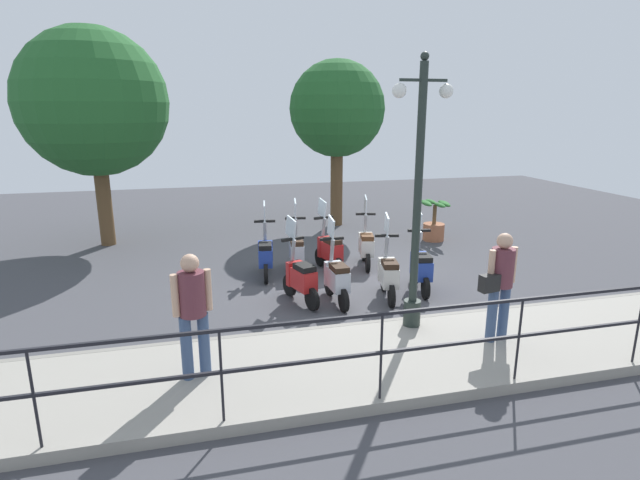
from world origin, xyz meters
TOP-DOWN VIEW (x-y plane):
  - ground_plane at (0.00, 0.00)m, footprint 28.00×28.00m
  - promenade_walkway at (-3.15, 0.00)m, footprint 2.20×20.00m
  - fence_railing at (-4.20, -0.00)m, footprint 0.04×16.03m
  - lamp_post_near at (-2.40, -0.31)m, footprint 0.26×0.90m
  - pedestrian_with_bag at (-3.18, -1.27)m, footprint 0.38×0.64m
  - pedestrian_distant at (-3.17, 2.93)m, footprint 0.40×0.47m
  - tree_large at (4.42, 5.09)m, footprint 3.55×3.55m
  - tree_distant at (5.21, -1.26)m, footprint 2.75×2.75m
  - potted_palm at (2.78, -3.27)m, footprint 1.06×0.66m
  - scooter_near_0 at (-0.68, -1.26)m, footprint 1.22×0.48m
  - scooter_near_1 at (-0.91, -0.51)m, footprint 1.22×0.49m
  - scooter_near_2 at (-0.89, 0.47)m, footprint 1.23×0.44m
  - scooter_near_3 at (-0.73, 1.09)m, footprint 1.20×0.55m
  - scooter_far_0 at (1.05, -0.77)m, footprint 1.21×0.51m
  - scooter_far_1 at (0.90, 0.12)m, footprint 1.22×0.50m
  - scooter_far_2 at (1.00, 0.81)m, footprint 1.23×0.45m
  - scooter_far_3 at (0.85, 1.50)m, footprint 1.23×0.45m

SIDE VIEW (x-z plane):
  - ground_plane at x=0.00m, z-range 0.00..0.00m
  - promenade_walkway at x=-3.15m, z-range 0.00..0.15m
  - potted_palm at x=2.78m, z-range -0.08..0.97m
  - scooter_near_0 at x=-0.68m, z-range -0.29..1.25m
  - scooter_near_1 at x=-0.91m, z-range -0.29..1.25m
  - scooter_near_2 at x=-0.89m, z-range -0.29..1.25m
  - scooter_near_3 at x=-0.73m, z-range -0.29..1.25m
  - scooter_far_0 at x=1.05m, z-range -0.29..1.25m
  - scooter_far_1 at x=0.90m, z-range -0.29..1.25m
  - scooter_far_2 at x=1.00m, z-range -0.29..1.25m
  - scooter_far_3 at x=0.85m, z-range -0.29..1.25m
  - fence_railing at x=-4.20m, z-range 0.38..1.44m
  - pedestrian_with_bag at x=-3.18m, z-range 0.28..1.87m
  - pedestrian_distant at x=-3.17m, z-range 0.28..1.87m
  - lamp_post_near at x=-2.40m, z-range -0.09..3.91m
  - tree_distant at x=5.21m, z-range 0.99..5.77m
  - tree_large at x=4.42m, z-range 0.87..6.20m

